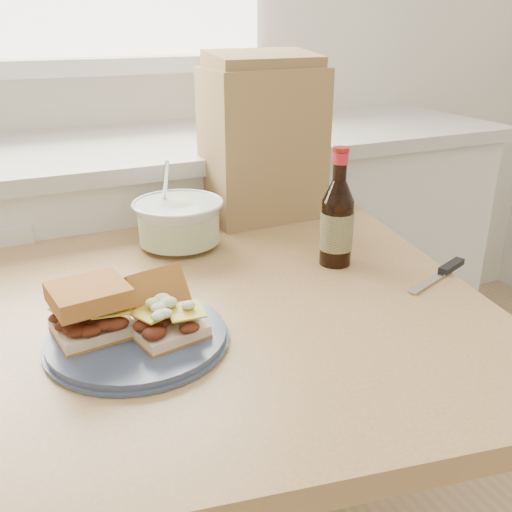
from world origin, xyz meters
name	(u,v)px	position (x,y,z in m)	size (l,w,h in m)	color
cabinet_run	(117,294)	(0.00, 1.70, 0.47)	(2.50, 0.64, 0.94)	white
dining_table	(220,352)	(0.06, 0.96, 0.67)	(1.10, 1.10, 0.79)	tan
plate	(138,338)	(-0.12, 0.87, 0.80)	(0.28, 0.28, 0.02)	#3B4760
sandwich_left	(91,309)	(-0.18, 0.89, 0.85)	(0.12, 0.12, 0.08)	beige
sandwich_right	(165,312)	(-0.07, 0.86, 0.84)	(0.12, 0.16, 0.09)	beige
coleslaw_bowl	(179,224)	(0.07, 1.23, 0.84)	(0.20, 0.20, 0.20)	silver
beer_bottle	(337,222)	(0.33, 1.01, 0.88)	(0.07, 0.07, 0.24)	black
knife	(446,270)	(0.51, 0.87, 0.79)	(0.19, 0.09, 0.01)	silver
paper_bag	(263,145)	(0.33, 1.35, 0.97)	(0.28, 0.18, 0.36)	olive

